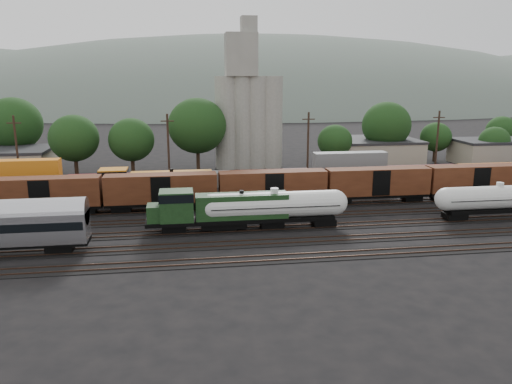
{
  "coord_description": "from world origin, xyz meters",
  "views": [
    {
      "loc": [
        -9.53,
        -62.14,
        18.35
      ],
      "look_at": [
        -0.1,
        2.0,
        3.0
      ],
      "focal_mm": 35.0,
      "sensor_mm": 36.0,
      "label": 1
    }
  ],
  "objects": [
    {
      "name": "industrial_sheds",
      "position": [
        6.63,
        35.25,
        2.56
      ],
      "size": [
        119.38,
        17.26,
        5.1
      ],
      "color": "#9E937F",
      "rests_on": "ground"
    },
    {
      "name": "distant_hills",
      "position": [
        23.92,
        260.0,
        -20.56
      ],
      "size": [
        860.0,
        286.0,
        130.0
      ],
      "color": "#59665B",
      "rests_on": "ground"
    },
    {
      "name": "tank_car_b",
      "position": [
        30.52,
        -5.0,
        2.7
      ],
      "size": [
        17.33,
        3.1,
        4.54
      ],
      "color": "silver",
      "rests_on": "ground"
    },
    {
      "name": "orange_locomotive",
      "position": [
        -14.67,
        10.0,
        2.77
      ],
      "size": [
        19.52,
        3.25,
        4.88
      ],
      "color": "black",
      "rests_on": "ground"
    },
    {
      "name": "tree_band",
      "position": [
        -10.98,
        37.28,
        7.49
      ],
      "size": [
        159.78,
        20.65,
        14.07
      ],
      "color": "black",
      "rests_on": "ground"
    },
    {
      "name": "boxcar_string",
      "position": [
        2.72,
        5.0,
        3.12
      ],
      "size": [
        138.2,
        2.9,
        4.2
      ],
      "color": "black",
      "rests_on": "ground"
    },
    {
      "name": "ground",
      "position": [
        0.0,
        0.0,
        0.0
      ],
      "size": [
        600.0,
        600.0,
        0.0
      ],
      "primitive_type": "plane",
      "color": "black"
    },
    {
      "name": "container_wall",
      "position": [
        4.37,
        15.0,
        2.36
      ],
      "size": [
        160.0,
        2.6,
        5.8
      ],
      "color": "black",
      "rests_on": "ground"
    },
    {
      "name": "utility_poles",
      "position": [
        0.0,
        22.0,
        6.21
      ],
      "size": [
        122.2,
        0.36,
        12.0
      ],
      "color": "black",
      "rests_on": "ground"
    },
    {
      "name": "green_locomotive",
      "position": [
        -6.05,
        -5.0,
        2.75
      ],
      "size": [
        18.27,
        3.22,
        4.84
      ],
      "color": "black",
      "rests_on": "ground"
    },
    {
      "name": "tank_car_a",
      "position": [
        1.1,
        -5.0,
        2.82
      ],
      "size": [
        18.19,
        3.26,
        4.77
      ],
      "color": "silver",
      "rests_on": "ground"
    },
    {
      "name": "tracks",
      "position": [
        0.0,
        0.0,
        0.05
      ],
      "size": [
        180.0,
        33.2,
        0.2
      ],
      "color": "black",
      "rests_on": "ground"
    },
    {
      "name": "grain_silo",
      "position": [
        3.28,
        36.0,
        11.26
      ],
      "size": [
        13.4,
        5.0,
        29.0
      ],
      "color": "gray",
      "rests_on": "ground"
    }
  ]
}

